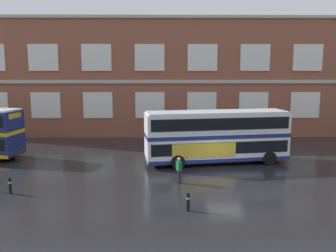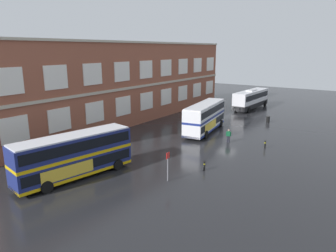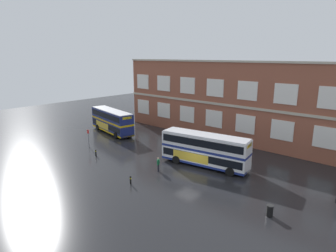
% 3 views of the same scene
% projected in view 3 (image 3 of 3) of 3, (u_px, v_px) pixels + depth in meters
% --- Properties ---
extents(ground_plane, '(120.00, 120.00, 0.00)m').
position_uv_depth(ground_plane, '(199.00, 169.00, 34.75)').
color(ground_plane, black).
extents(brick_terminal_building, '(49.43, 8.19, 12.71)m').
position_uv_depth(brick_terminal_building, '(258.00, 103.00, 44.98)').
color(brick_terminal_building, brown).
rests_on(brick_terminal_building, ground).
extents(double_decker_near, '(11.28, 4.54, 4.07)m').
position_uv_depth(double_decker_near, '(112.00, 121.00, 50.73)').
color(double_decker_near, navy).
rests_on(double_decker_near, ground).
extents(double_decker_middle, '(11.27, 4.25, 4.07)m').
position_uv_depth(double_decker_middle, '(205.00, 149.00, 35.36)').
color(double_decker_middle, silver).
rests_on(double_decker_middle, ground).
extents(waiting_passenger, '(0.40, 0.61, 1.70)m').
position_uv_depth(waiting_passenger, '(158.00, 164.00, 34.04)').
color(waiting_passenger, black).
rests_on(waiting_passenger, ground).
extents(bus_stand_flag, '(0.44, 0.10, 2.70)m').
position_uv_depth(bus_stand_flag, '(88.00, 137.00, 42.74)').
color(bus_stand_flag, slate).
rests_on(bus_stand_flag, ground).
extents(station_litter_bin, '(0.60, 0.60, 1.03)m').
position_uv_depth(station_litter_bin, '(270.00, 211.00, 24.56)').
color(station_litter_bin, black).
rests_on(station_litter_bin, ground).
extents(safety_bollard_west, '(0.19, 0.19, 0.95)m').
position_uv_depth(safety_bollard_west, '(131.00, 180.00, 30.64)').
color(safety_bollard_west, black).
rests_on(safety_bollard_west, ground).
extents(safety_bollard_east, '(0.19, 0.19, 0.95)m').
position_uv_depth(safety_bollard_east, '(96.00, 152.00, 39.27)').
color(safety_bollard_east, black).
rests_on(safety_bollard_east, ground).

